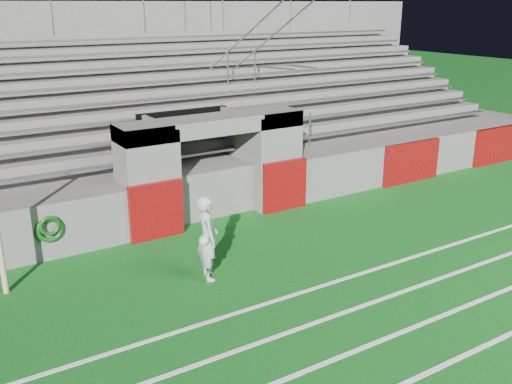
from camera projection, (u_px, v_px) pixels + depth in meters
ground at (294, 267)px, 11.90m from camera, size 90.00×90.00×0.00m
stadium_structure at (146, 129)px, 17.84m from camera, size 26.00×8.48×5.42m
goalkeeper_with_ball at (208, 238)px, 11.15m from camera, size 0.55×0.71×1.73m
hose_coil at (50, 228)px, 11.92m from camera, size 0.57×0.15×0.61m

